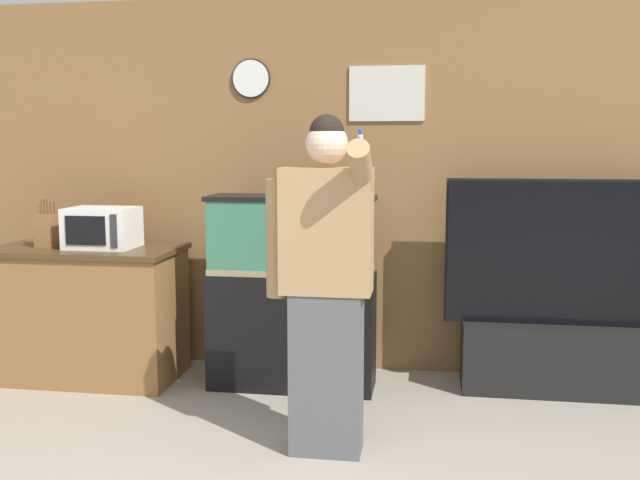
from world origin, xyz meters
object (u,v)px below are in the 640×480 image
object	(u,v)px
tv_on_stand	(560,331)
person_standing	(325,281)
microwave	(102,228)
counter_island	(89,312)
knife_block	(46,229)
aquarium_on_stand	(292,293)

from	to	relation	value
tv_on_stand	person_standing	world-z (taller)	person_standing
microwave	person_standing	size ratio (longest dim) A/B	0.25
counter_island	knife_block	xyz separation A→B (m)	(-0.26, -0.04, 0.57)
aquarium_on_stand	person_standing	bearing A→B (deg)	-69.52
microwave	tv_on_stand	size ratio (longest dim) A/B	0.30
tv_on_stand	person_standing	xyz separation A→B (m)	(-1.36, -1.15, 0.51)
knife_block	aquarium_on_stand	xyz separation A→B (m)	(1.67, 0.06, -0.39)
person_standing	microwave	bearing A→B (deg)	150.23
microwave	tv_on_stand	world-z (taller)	tv_on_stand
aquarium_on_stand	tv_on_stand	bearing A→B (deg)	6.01
tv_on_stand	person_standing	bearing A→B (deg)	-139.84
aquarium_on_stand	tv_on_stand	world-z (taller)	tv_on_stand
microwave	counter_island	bearing A→B (deg)	177.95
counter_island	knife_block	world-z (taller)	knife_block
counter_island	microwave	xyz separation A→B (m)	(0.13, -0.00, 0.59)
microwave	aquarium_on_stand	xyz separation A→B (m)	(1.28, 0.02, -0.40)
person_standing	aquarium_on_stand	bearing A→B (deg)	110.48
tv_on_stand	aquarium_on_stand	bearing A→B (deg)	-173.99
microwave	person_standing	world-z (taller)	person_standing
knife_block	aquarium_on_stand	size ratio (longest dim) A/B	0.26
microwave	knife_block	size ratio (longest dim) A/B	1.33
knife_block	person_standing	bearing A→B (deg)	-24.00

